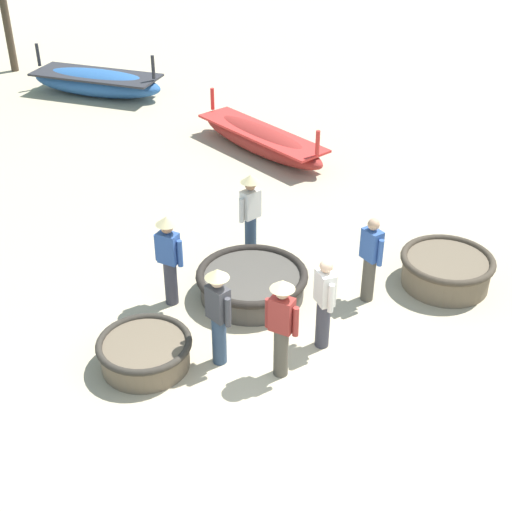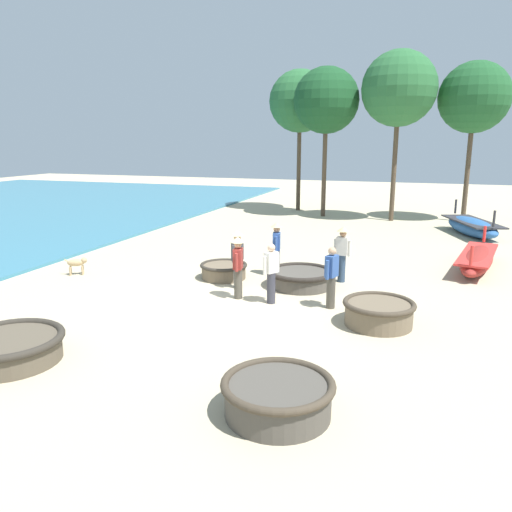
{
  "view_description": "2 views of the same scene",
  "coord_description": "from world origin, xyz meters",
  "px_view_note": "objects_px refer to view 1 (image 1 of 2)",
  "views": [
    {
      "loc": [
        -6.29,
        -4.46,
        7.08
      ],
      "look_at": [
        1.3,
        1.61,
        1.09
      ],
      "focal_mm": 50.0,
      "sensor_mm": 36.0,
      "label": 1
    },
    {
      "loc": [
        4.82,
        -11.58,
        4.14
      ],
      "look_at": [
        0.36,
        1.65,
        0.88
      ],
      "focal_mm": 35.0,
      "sensor_mm": 36.0,
      "label": 2
    }
  ],
  "objects_px": {
    "coracle_center": "(252,282)",
    "long_boat_green_hull": "(261,140)",
    "fisherman_with_hat": "(324,301)",
    "fisherman_crouching": "(169,255)",
    "fisherman_by_coracle": "(218,310)",
    "fisherman_hauling": "(282,322)",
    "long_boat_white_hull": "(97,82)",
    "coracle_tilted": "(446,269)",
    "coracle_front_right": "(145,352)",
    "fisherman_standing_left": "(250,210)",
    "fisherman_standing_right": "(370,258)"
  },
  "relations": [
    {
      "from": "coracle_front_right",
      "to": "fisherman_standing_left",
      "type": "bearing_deg",
      "value": 12.48
    },
    {
      "from": "coracle_tilted",
      "to": "fisherman_with_hat",
      "type": "height_order",
      "value": "fisherman_with_hat"
    },
    {
      "from": "fisherman_by_coracle",
      "to": "coracle_tilted",
      "type": "bearing_deg",
      "value": -22.94
    },
    {
      "from": "long_boat_white_hull",
      "to": "fisherman_hauling",
      "type": "relative_size",
      "value": 2.6
    },
    {
      "from": "fisherman_hauling",
      "to": "fisherman_standing_left",
      "type": "relative_size",
      "value": 1.0
    },
    {
      "from": "fisherman_with_hat",
      "to": "fisherman_crouching",
      "type": "height_order",
      "value": "fisherman_crouching"
    },
    {
      "from": "long_boat_white_hull",
      "to": "fisherman_standing_right",
      "type": "relative_size",
      "value": 2.76
    },
    {
      "from": "fisherman_standing_right",
      "to": "coracle_tilted",
      "type": "bearing_deg",
      "value": -33.91
    },
    {
      "from": "coracle_tilted",
      "to": "long_boat_green_hull",
      "type": "relative_size",
      "value": 0.38
    },
    {
      "from": "coracle_tilted",
      "to": "fisherman_standing_right",
      "type": "xyz_separation_m",
      "value": [
        -1.25,
        0.84,
        0.52
      ]
    },
    {
      "from": "long_boat_green_hull",
      "to": "fisherman_hauling",
      "type": "bearing_deg",
      "value": -139.7
    },
    {
      "from": "coracle_front_right",
      "to": "fisherman_crouching",
      "type": "bearing_deg",
      "value": 30.51
    },
    {
      "from": "coracle_center",
      "to": "fisherman_with_hat",
      "type": "height_order",
      "value": "fisherman_with_hat"
    },
    {
      "from": "coracle_center",
      "to": "coracle_tilted",
      "type": "relative_size",
      "value": 1.18
    },
    {
      "from": "coracle_front_right",
      "to": "fisherman_with_hat",
      "type": "height_order",
      "value": "fisherman_with_hat"
    },
    {
      "from": "long_boat_green_hull",
      "to": "fisherman_with_hat",
      "type": "distance_m",
      "value": 7.66
    },
    {
      "from": "fisherman_standing_left",
      "to": "fisherman_with_hat",
      "type": "bearing_deg",
      "value": -118.62
    },
    {
      "from": "fisherman_by_coracle",
      "to": "fisherman_with_hat",
      "type": "bearing_deg",
      "value": -37.3
    },
    {
      "from": "long_boat_white_hull",
      "to": "coracle_front_right",
      "type": "bearing_deg",
      "value": -127.43
    },
    {
      "from": "coracle_center",
      "to": "fisherman_hauling",
      "type": "bearing_deg",
      "value": -129.27
    },
    {
      "from": "long_boat_white_hull",
      "to": "fisherman_hauling",
      "type": "bearing_deg",
      "value": -119.26
    },
    {
      "from": "coracle_tilted",
      "to": "fisherman_hauling",
      "type": "distance_m",
      "value": 3.88
    },
    {
      "from": "fisherman_hauling",
      "to": "fisherman_crouching",
      "type": "distance_m",
      "value": 2.57
    },
    {
      "from": "fisherman_standing_right",
      "to": "fisherman_hauling",
      "type": "distance_m",
      "value": 2.48
    },
    {
      "from": "long_boat_green_hull",
      "to": "fisherman_crouching",
      "type": "xyz_separation_m",
      "value": [
        -6.0,
        -2.8,
        0.62
      ]
    },
    {
      "from": "coracle_center",
      "to": "long_boat_green_hull",
      "type": "xyz_separation_m",
      "value": [
        4.99,
        3.74,
        0.06
      ]
    },
    {
      "from": "long_boat_white_hull",
      "to": "fisherman_with_hat",
      "type": "height_order",
      "value": "fisherman_with_hat"
    },
    {
      "from": "coracle_front_right",
      "to": "coracle_tilted",
      "type": "xyz_separation_m",
      "value": [
        4.85,
        -2.55,
        0.06
      ]
    },
    {
      "from": "fisherman_crouching",
      "to": "fisherman_hauling",
      "type": "bearing_deg",
      "value": -96.88
    },
    {
      "from": "fisherman_standing_right",
      "to": "fisherman_crouching",
      "type": "height_order",
      "value": "fisherman_crouching"
    },
    {
      "from": "coracle_tilted",
      "to": "fisherman_crouching",
      "type": "bearing_deg",
      "value": 135.3
    },
    {
      "from": "long_boat_white_hull",
      "to": "fisherman_hauling",
      "type": "distance_m",
      "value": 13.57
    },
    {
      "from": "fisherman_standing_left",
      "to": "fisherman_with_hat",
      "type": "relative_size",
      "value": 1.06
    },
    {
      "from": "fisherman_hauling",
      "to": "fisherman_by_coracle",
      "type": "bearing_deg",
      "value": 111.65
    },
    {
      "from": "coracle_center",
      "to": "fisherman_standing_left",
      "type": "bearing_deg",
      "value": 40.0
    },
    {
      "from": "fisherman_standing_left",
      "to": "coracle_tilted",
      "type": "bearing_deg",
      "value": -67.41
    },
    {
      "from": "coracle_front_right",
      "to": "coracle_tilted",
      "type": "height_order",
      "value": "coracle_tilted"
    },
    {
      "from": "fisherman_standing_right",
      "to": "long_boat_green_hull",
      "type": "bearing_deg",
      "value": 54.37
    },
    {
      "from": "fisherman_by_coracle",
      "to": "fisherman_hauling",
      "type": "distance_m",
      "value": 0.96
    },
    {
      "from": "long_boat_white_hull",
      "to": "fisherman_by_coracle",
      "type": "xyz_separation_m",
      "value": [
        -6.98,
        -10.94,
        0.57
      ]
    },
    {
      "from": "coracle_front_right",
      "to": "fisherman_by_coracle",
      "type": "bearing_deg",
      "value": -46.93
    },
    {
      "from": "long_boat_green_hull",
      "to": "fisherman_hauling",
      "type": "xyz_separation_m",
      "value": [
        -6.31,
        -5.35,
        0.62
      ]
    },
    {
      "from": "coracle_front_right",
      "to": "fisherman_standing_left",
      "type": "height_order",
      "value": "fisherman_standing_left"
    },
    {
      "from": "fisherman_hauling",
      "to": "fisherman_with_hat",
      "type": "distance_m",
      "value": 0.96
    },
    {
      "from": "coracle_center",
      "to": "coracle_tilted",
      "type": "distance_m",
      "value": 3.44
    },
    {
      "from": "coracle_center",
      "to": "long_boat_green_hull",
      "type": "height_order",
      "value": "long_boat_green_hull"
    },
    {
      "from": "coracle_center",
      "to": "long_boat_green_hull",
      "type": "distance_m",
      "value": 6.24
    },
    {
      "from": "coracle_tilted",
      "to": "fisherman_hauling",
      "type": "height_order",
      "value": "fisherman_hauling"
    },
    {
      "from": "coracle_tilted",
      "to": "fisherman_crouching",
      "type": "distance_m",
      "value": 4.86
    },
    {
      "from": "fisherman_standing_right",
      "to": "fisherman_standing_left",
      "type": "relative_size",
      "value": 0.94
    }
  ]
}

